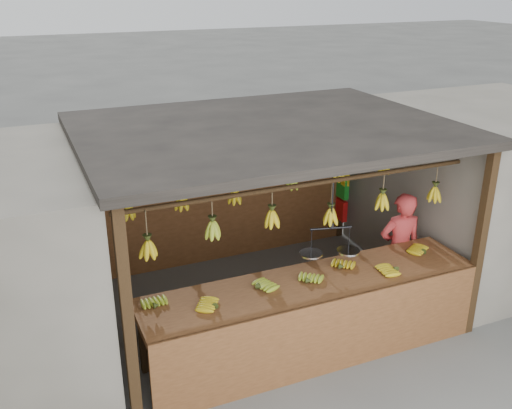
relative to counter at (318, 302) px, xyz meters
name	(u,v)px	position (x,y,z in m)	size (l,w,h in m)	color
ground	(265,304)	(-0.07, 1.24, -0.72)	(80.00, 80.00, 0.00)	#5B5B57
stall	(255,153)	(-0.07, 1.56, 1.26)	(4.30, 3.30, 2.40)	#2F1F0F
neighbor_right	(489,185)	(3.53, 1.24, 0.43)	(3.00, 3.00, 2.30)	slate
counter	(318,302)	(0.00, 0.00, 0.00)	(3.85, 0.88, 0.96)	brown
hanging_bananas	(265,188)	(-0.06, 1.26, 0.90)	(3.59, 2.24, 0.39)	#BA9D13
balance_scale	(330,248)	(0.26, 0.24, 0.49)	(0.66, 0.35, 0.86)	black
vendor	(399,249)	(1.53, 0.64, 0.05)	(0.56, 0.37, 1.53)	#BF3333
bag_bundles	(343,182)	(1.87, 2.59, 0.27)	(0.08, 0.26, 1.23)	#1426BF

